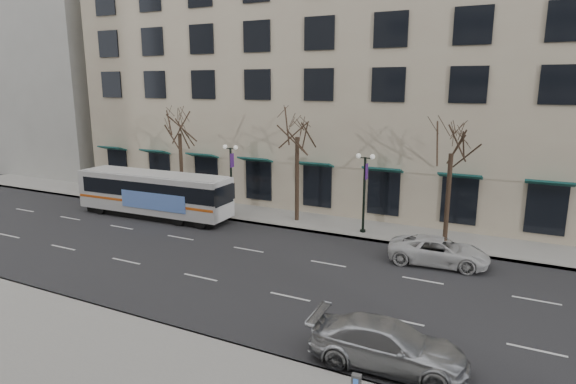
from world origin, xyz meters
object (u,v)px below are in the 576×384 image
Objects in this scene: tree_far_right at (452,137)px; city_bus at (155,193)px; silver_car at (388,345)px; tree_far_left at (179,121)px; lamp_post_left at (231,176)px; white_pickup at (439,251)px; tree_far_mid at (297,123)px; lamp_post_right at (364,189)px.

tree_far_right is 0.67× the size of city_bus.
tree_far_right is 15.55m from silver_car.
tree_far_left reaches higher than silver_car.
lamp_post_left is 5.64m from city_bus.
tree_far_mid is at bearing 64.53° from white_pickup.
silver_car is (15.40, -13.89, -2.16)m from lamp_post_left.
lamp_post_right is at bearing -6.83° from tree_far_mid.
lamp_post_left is at bearing -177.71° from tree_far_right.
lamp_post_right is 0.97× the size of silver_car.
tree_far_mid is 10.01m from tree_far_right.
tree_far_right is 1.55× the size of lamp_post_left.
lamp_post_left is at bearing -6.83° from tree_far_left.
tree_far_left is at bearing 173.17° from lamp_post_left.
tree_far_right is 6.88m from white_pickup.
white_pickup is (20.26, -3.85, -5.98)m from tree_far_left.
tree_far_right is 1.49× the size of silver_car.
tree_far_left is at bearing 177.71° from lamp_post_right.
city_bus is (-4.75, -2.80, -1.17)m from lamp_post_left.
tree_far_left is at bearing -180.00° from tree_far_mid.
tree_far_mid reaches higher than lamp_post_left.
lamp_post_left reaches higher than white_pickup.
tree_far_right is at bearing -1.07° from white_pickup.
tree_far_mid is 1.64× the size of lamp_post_right.
lamp_post_left is 1.00× the size of lamp_post_right.
white_pickup is (0.26, -3.85, -5.70)m from tree_far_right.
silver_car is (20.15, -11.08, -0.99)m from city_bus.
city_bus is at bearing -85.74° from tree_far_left.
tree_far_mid reaches higher than white_pickup.
tree_far_left is 10.00m from tree_far_mid.
tree_far_mid is 1.64× the size of white_pickup.
lamp_post_right is at bearing 53.34° from white_pickup.
lamp_post_right is at bearing -2.29° from tree_far_left.
lamp_post_right is at bearing -173.15° from tree_far_right.
tree_far_left is 0.69× the size of city_bus.
city_bus is at bearing -169.24° from lamp_post_right.
tree_far_mid is 1.59× the size of silver_car.
tree_far_left is 6.29m from lamp_post_left.
tree_far_mid is at bearing 32.72° from silver_car.
lamp_post_right is (10.00, 0.00, 0.00)m from lamp_post_left.
white_pickup is (20.01, -0.44, -1.05)m from city_bus.
tree_far_left is 5.99m from city_bus.
city_bus is at bearing 58.21° from silver_car.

